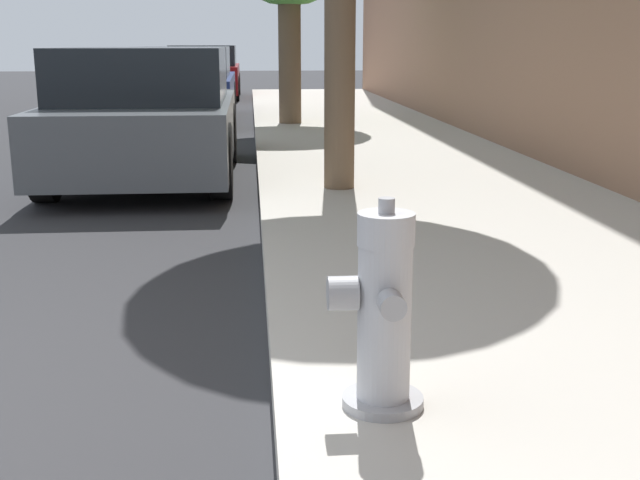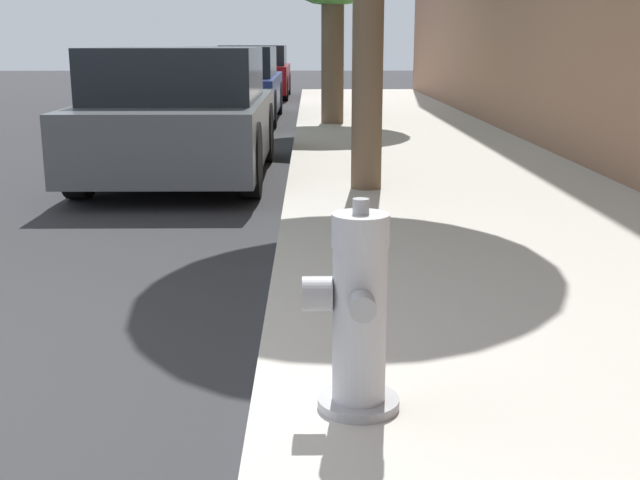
# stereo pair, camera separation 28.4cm
# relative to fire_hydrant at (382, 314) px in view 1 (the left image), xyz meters

# --- Properties ---
(fire_hydrant) EXTENTS (0.35, 0.36, 0.76)m
(fire_hydrant) POSITION_rel_fire_hydrant_xyz_m (0.00, 0.00, 0.00)
(fire_hydrant) COLOR #97979C
(fire_hydrant) RESTS_ON sidewalk_slab
(parked_car_near) EXTENTS (1.80, 3.84, 1.37)m
(parked_car_near) POSITION_rel_fire_hydrant_xyz_m (-1.52, 5.93, 0.17)
(parked_car_near) COLOR #4C5156
(parked_car_near) RESTS_ON ground_plane
(parked_car_mid) EXTENTS (1.80, 4.55, 1.35)m
(parked_car_mid) POSITION_rel_fire_hydrant_xyz_m (-1.64, 12.51, 0.16)
(parked_car_mid) COLOR navy
(parked_car_mid) RESTS_ON ground_plane
(parked_car_far) EXTENTS (1.84, 3.90, 1.35)m
(parked_car_far) POSITION_rel_fire_hydrant_xyz_m (-1.63, 19.02, 0.15)
(parked_car_far) COLOR maroon
(parked_car_far) RESTS_ON ground_plane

